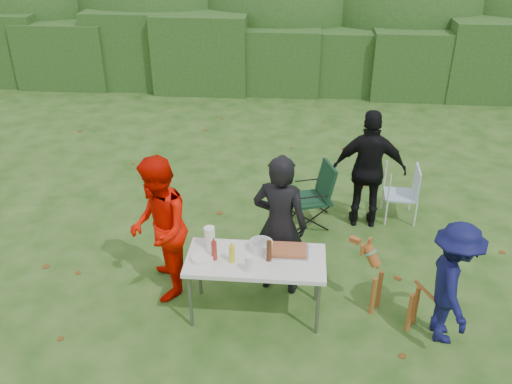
# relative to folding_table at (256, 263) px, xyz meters

# --- Properties ---
(ground) EXTENTS (80.00, 80.00, 0.00)m
(ground) POSITION_rel_folding_table_xyz_m (-0.29, 0.20, -0.69)
(ground) COLOR #1E4211
(hedge_row) EXTENTS (22.00, 1.40, 1.70)m
(hedge_row) POSITION_rel_folding_table_xyz_m (-0.29, 8.20, 0.16)
(hedge_row) COLOR #23471C
(hedge_row) RESTS_ON ground
(shrub_backdrop) EXTENTS (20.00, 2.60, 3.20)m
(shrub_backdrop) POSITION_rel_folding_table_xyz_m (-0.29, 9.80, 0.91)
(shrub_backdrop) COLOR #3D6628
(shrub_backdrop) RESTS_ON ground
(folding_table) EXTENTS (1.50, 0.70, 0.74)m
(folding_table) POSITION_rel_folding_table_xyz_m (0.00, 0.00, 0.00)
(folding_table) COLOR silver
(folding_table) RESTS_ON ground
(person_cook) EXTENTS (0.71, 0.54, 1.75)m
(person_cook) POSITION_rel_folding_table_xyz_m (0.23, 0.48, 0.19)
(person_cook) COLOR black
(person_cook) RESTS_ON ground
(person_red_jacket) EXTENTS (0.86, 0.99, 1.73)m
(person_red_jacket) POSITION_rel_folding_table_xyz_m (-1.12, 0.29, 0.18)
(person_red_jacket) COLOR red
(person_red_jacket) RESTS_ON ground
(person_black_puffy) EXTENTS (1.02, 0.47, 1.72)m
(person_black_puffy) POSITION_rel_folding_table_xyz_m (1.39, 2.05, 0.17)
(person_black_puffy) COLOR black
(person_black_puffy) RESTS_ON ground
(child) EXTENTS (0.52, 0.90, 1.39)m
(child) POSITION_rel_folding_table_xyz_m (2.03, -0.20, 0.01)
(child) COLOR #0D0F3E
(child) RESTS_ON ground
(dog) EXTENTS (0.92, 0.78, 0.83)m
(dog) POSITION_rel_folding_table_xyz_m (1.53, 0.04, -0.27)
(dog) COLOR brown
(dog) RESTS_ON ground
(camping_chair) EXTENTS (0.73, 0.73, 0.93)m
(camping_chair) POSITION_rel_folding_table_xyz_m (0.61, 1.97, -0.22)
(camping_chair) COLOR #11311D
(camping_chair) RESTS_ON ground
(lawn_chair) EXTENTS (0.51, 0.51, 0.82)m
(lawn_chair) POSITION_rel_folding_table_xyz_m (1.90, 2.26, -0.27)
(lawn_chair) COLOR #4D8CB2
(lawn_chair) RESTS_ON ground
(food_tray) EXTENTS (0.45, 0.30, 0.02)m
(food_tray) POSITION_rel_folding_table_xyz_m (0.34, 0.14, 0.06)
(food_tray) COLOR #B7B7BA
(food_tray) RESTS_ON folding_table
(focaccia_bread) EXTENTS (0.40, 0.26, 0.04)m
(focaccia_bread) POSITION_rel_folding_table_xyz_m (0.34, 0.14, 0.09)
(focaccia_bread) COLOR #B36038
(focaccia_bread) RESTS_ON food_tray
(mustard_bottle) EXTENTS (0.06, 0.06, 0.20)m
(mustard_bottle) POSITION_rel_folding_table_xyz_m (-0.25, -0.08, 0.15)
(mustard_bottle) COLOR yellow
(mustard_bottle) RESTS_ON folding_table
(ketchup_bottle) EXTENTS (0.06, 0.06, 0.22)m
(ketchup_bottle) POSITION_rel_folding_table_xyz_m (-0.44, -0.05, 0.16)
(ketchup_bottle) COLOR maroon
(ketchup_bottle) RESTS_ON folding_table
(beer_bottle) EXTENTS (0.06, 0.06, 0.24)m
(beer_bottle) POSITION_rel_folding_table_xyz_m (0.14, -0.02, 0.17)
(beer_bottle) COLOR #47230F
(beer_bottle) RESTS_ON folding_table
(paper_towel_roll) EXTENTS (0.12, 0.12, 0.26)m
(paper_towel_roll) POSITION_rel_folding_table_xyz_m (-0.52, 0.16, 0.18)
(paper_towel_roll) COLOR white
(paper_towel_roll) RESTS_ON folding_table
(cup_stack) EXTENTS (0.08, 0.08, 0.18)m
(cup_stack) POSITION_rel_folding_table_xyz_m (-0.05, -0.23, 0.14)
(cup_stack) COLOR white
(cup_stack) RESTS_ON folding_table
(pasta_bowl) EXTENTS (0.26, 0.26, 0.10)m
(pasta_bowl) POSITION_rel_folding_table_xyz_m (0.04, 0.18, 0.10)
(pasta_bowl) COLOR silver
(pasta_bowl) RESTS_ON folding_table
(plate_stack) EXTENTS (0.24, 0.24, 0.05)m
(plate_stack) POSITION_rel_folding_table_xyz_m (-0.57, -0.07, 0.08)
(plate_stack) COLOR white
(plate_stack) RESTS_ON folding_table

